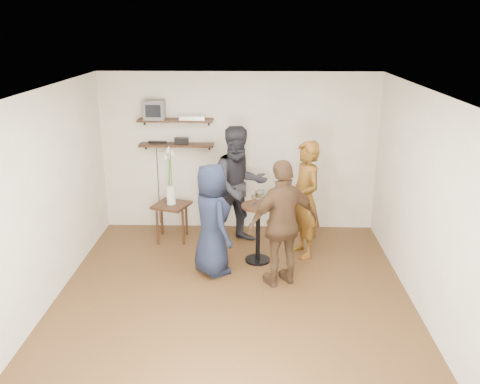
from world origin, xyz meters
The scene contains 18 objects.
room centered at (0.00, 0.00, 1.30)m, with size 4.58×5.08×2.68m.
shelf_upper centered at (-1.00, 2.38, 1.85)m, with size 1.20×0.25×0.04m, color black.
shelf_lower centered at (-1.00, 2.38, 1.45)m, with size 1.20×0.25×0.04m, color black.
crt_monitor centered at (-1.32, 2.38, 2.02)m, with size 0.32×0.30×0.30m, color #59595B.
dvd_deck centered at (-0.73, 2.38, 1.90)m, with size 0.40×0.24×0.06m, color silver.
radio centered at (-0.92, 2.38, 1.52)m, with size 0.22×0.10×0.10m, color black.
power_strip centered at (-1.31, 2.42, 1.48)m, with size 0.30×0.05×0.03m, color black.
side_table centered at (-1.05, 1.92, 0.50)m, with size 0.64×0.64×0.60m.
vase_lilies centered at (-1.05, 1.92, 0.91)m, with size 0.19×0.20×0.97m.
drinks_table centered at (0.32, 1.17, 0.56)m, with size 0.48×0.48×0.87m.
wine_glass_fl centered at (0.25, 1.15, 1.02)m, with size 0.07×0.07×0.22m.
wine_glass_fr centered at (0.37, 1.15, 1.02)m, with size 0.07×0.07×0.22m.
wine_glass_bl centered at (0.28, 1.23, 1.00)m, with size 0.06×0.06×0.19m.
wine_glass_br centered at (0.34, 1.18, 1.02)m, with size 0.07×0.07×0.22m.
person_plaid centered at (1.00, 1.41, 0.87)m, with size 0.64×0.42×1.74m, color #A42712.
person_dark centered at (0.03, 1.84, 0.93)m, with size 0.91×0.71×1.86m, color black.
person_navy centered at (-0.31, 0.82, 0.78)m, with size 0.76×0.50×1.56m, color #161C31.
person_brown centered at (0.63, 0.52, 0.85)m, with size 1.00×0.42×1.70m, color #47301E.
Camera 1 is at (0.25, -5.58, 3.32)m, focal length 38.00 mm.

